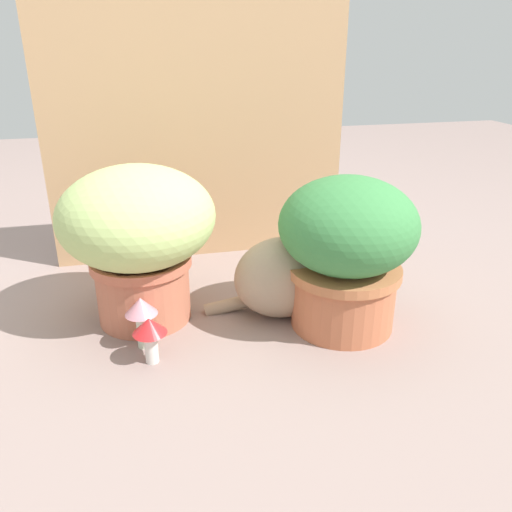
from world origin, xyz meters
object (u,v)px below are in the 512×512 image
mushroom_ornament_red (150,331)px  mushroom_ornament_pink (141,312)px  cat (290,273)px  grass_planter (138,233)px  leafy_planter (347,248)px

mushroom_ornament_red → mushroom_ornament_pink: mushroom_ornament_pink is taller
cat → grass_planter: bearing=169.3°
cat → leafy_planter: bearing=-35.2°
mushroom_ornament_pink → leafy_planter: bearing=-1.2°
leafy_planter → mushroom_ornament_pink: (-0.50, 0.01, -0.12)m
cat → mushroom_ornament_red: cat is taller
grass_planter → leafy_planter: 0.52m
cat → mushroom_ornament_pink: cat is taller
grass_planter → cat: size_ratio=1.09×
mushroom_ornament_red → grass_planter: bearing=91.6°
leafy_planter → mushroom_ornament_red: bearing=-173.2°
grass_planter → mushroom_ornament_red: (0.01, -0.21, -0.16)m
leafy_planter → mushroom_ornament_red: 0.51m
grass_planter → mushroom_ornament_pink: size_ratio=3.10×
cat → mushroom_ornament_pink: size_ratio=2.85×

